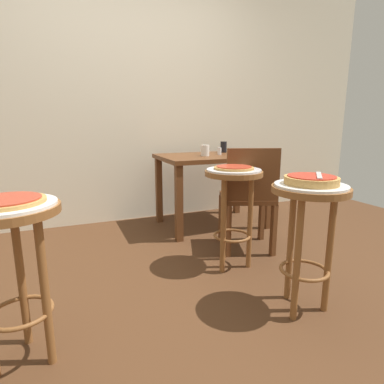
{
  "coord_description": "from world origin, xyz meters",
  "views": [
    {
      "loc": [
        -0.64,
        -1.76,
        1.04
      ],
      "look_at": [
        0.05,
        -0.07,
        0.64
      ],
      "focal_mm": 29.79,
      "sensor_mm": 36.0,
      "label": 1
    }
  ],
  "objects_px": {
    "dining_table": "(212,166)",
    "wooden_chair": "(249,195)",
    "stool_middle": "(13,249)",
    "serving_plate_leftside": "(234,170)",
    "cup_far_edge": "(224,147)",
    "pizza_server_knife": "(319,175)",
    "serving_plate_foreground": "(311,185)",
    "pizza_leftside": "(234,168)",
    "pizza_middle": "(6,201)",
    "condiment_shaker": "(219,151)",
    "pizza_foreground": "(311,180)",
    "serving_plate_middle": "(7,205)",
    "stool_foreground": "(308,220)",
    "stool_leftside": "(233,196)",
    "cup_near_edge": "(205,150)"
  },
  "relations": [
    {
      "from": "cup_far_edge",
      "to": "condiment_shaker",
      "type": "height_order",
      "value": "cup_far_edge"
    },
    {
      "from": "condiment_shaker",
      "to": "serving_plate_foreground",
      "type": "bearing_deg",
      "value": -99.43
    },
    {
      "from": "serving_plate_middle",
      "to": "pizza_foreground",
      "type": "bearing_deg",
      "value": -5.95
    },
    {
      "from": "stool_foreground",
      "to": "dining_table",
      "type": "relative_size",
      "value": 0.68
    },
    {
      "from": "cup_far_edge",
      "to": "pizza_server_knife",
      "type": "distance_m",
      "value": 1.83
    },
    {
      "from": "stool_leftside",
      "to": "cup_near_edge",
      "type": "relative_size",
      "value": 6.81
    },
    {
      "from": "pizza_foreground",
      "to": "serving_plate_middle",
      "type": "height_order",
      "value": "pizza_foreground"
    },
    {
      "from": "stool_middle",
      "to": "condiment_shaker",
      "type": "distance_m",
      "value": 2.19
    },
    {
      "from": "stool_middle",
      "to": "stool_leftside",
      "type": "bearing_deg",
      "value": 20.43
    },
    {
      "from": "serving_plate_foreground",
      "to": "pizza_foreground",
      "type": "relative_size",
      "value": 1.35
    },
    {
      "from": "wooden_chair",
      "to": "pizza_server_knife",
      "type": "relative_size",
      "value": 3.86
    },
    {
      "from": "wooden_chair",
      "to": "pizza_middle",
      "type": "bearing_deg",
      "value": -156.13
    },
    {
      "from": "serving_plate_foreground",
      "to": "serving_plate_leftside",
      "type": "bearing_deg",
      "value": 98.7
    },
    {
      "from": "cup_far_edge",
      "to": "condiment_shaker",
      "type": "distance_m",
      "value": 0.27
    },
    {
      "from": "serving_plate_middle",
      "to": "condiment_shaker",
      "type": "bearing_deg",
      "value": 40.03
    },
    {
      "from": "wooden_chair",
      "to": "serving_plate_middle",
      "type": "bearing_deg",
      "value": -156.13
    },
    {
      "from": "pizza_middle",
      "to": "pizza_leftside",
      "type": "relative_size",
      "value": 1.08
    },
    {
      "from": "pizza_foreground",
      "to": "serving_plate_leftside",
      "type": "distance_m",
      "value": 0.64
    },
    {
      "from": "stool_middle",
      "to": "wooden_chair",
      "type": "height_order",
      "value": "wooden_chair"
    },
    {
      "from": "pizza_leftside",
      "to": "wooden_chair",
      "type": "distance_m",
      "value": 0.43
    },
    {
      "from": "pizza_foreground",
      "to": "dining_table",
      "type": "xyz_separation_m",
      "value": [
        0.19,
        1.56,
        -0.13
      ]
    },
    {
      "from": "stool_foreground",
      "to": "serving_plate_foreground",
      "type": "xyz_separation_m",
      "value": [
        0.0,
        0.0,
        0.19
      ]
    },
    {
      "from": "dining_table",
      "to": "wooden_chair",
      "type": "distance_m",
      "value": 0.73
    },
    {
      "from": "stool_foreground",
      "to": "serving_plate_leftside",
      "type": "distance_m",
      "value": 0.67
    },
    {
      "from": "serving_plate_foreground",
      "to": "pizza_leftside",
      "type": "distance_m",
      "value": 0.64
    },
    {
      "from": "stool_middle",
      "to": "serving_plate_leftside",
      "type": "xyz_separation_m",
      "value": [
        1.31,
        0.49,
        0.19
      ]
    },
    {
      "from": "serving_plate_foreground",
      "to": "cup_near_edge",
      "type": "relative_size",
      "value": 3.6
    },
    {
      "from": "serving_plate_foreground",
      "to": "pizza_middle",
      "type": "height_order",
      "value": "pizza_middle"
    },
    {
      "from": "dining_table",
      "to": "cup_far_edge",
      "type": "distance_m",
      "value": 0.35
    },
    {
      "from": "pizza_leftside",
      "to": "pizza_server_knife",
      "type": "height_order",
      "value": "pizza_server_knife"
    },
    {
      "from": "stool_foreground",
      "to": "serving_plate_foreground",
      "type": "relative_size",
      "value": 1.9
    },
    {
      "from": "stool_middle",
      "to": "pizza_server_knife",
      "type": "xyz_separation_m",
      "value": [
        1.44,
        -0.17,
        0.24
      ]
    },
    {
      "from": "stool_leftside",
      "to": "cup_far_edge",
      "type": "xyz_separation_m",
      "value": [
        0.52,
        1.13,
        0.25
      ]
    },
    {
      "from": "pizza_server_knife",
      "to": "serving_plate_middle",
      "type": "bearing_deg",
      "value": 125.17
    },
    {
      "from": "condiment_shaker",
      "to": "wooden_chair",
      "type": "distance_m",
      "value": 0.77
    },
    {
      "from": "pizza_foreground",
      "to": "serving_plate_middle",
      "type": "bearing_deg",
      "value": 174.05
    },
    {
      "from": "pizza_middle",
      "to": "stool_leftside",
      "type": "bearing_deg",
      "value": 20.43
    },
    {
      "from": "stool_leftside",
      "to": "pizza_server_knife",
      "type": "xyz_separation_m",
      "value": [
        0.13,
        -0.66,
        0.24
      ]
    },
    {
      "from": "dining_table",
      "to": "wooden_chair",
      "type": "height_order",
      "value": "wooden_chair"
    },
    {
      "from": "cup_far_edge",
      "to": "stool_foreground",
      "type": "bearing_deg",
      "value": -103.33
    },
    {
      "from": "condiment_shaker",
      "to": "pizza_server_knife",
      "type": "xyz_separation_m",
      "value": [
        -0.23,
        -1.57,
        0.01
      ]
    },
    {
      "from": "serving_plate_middle",
      "to": "serving_plate_foreground",
      "type": "bearing_deg",
      "value": -5.95
    },
    {
      "from": "stool_leftside",
      "to": "pizza_server_knife",
      "type": "distance_m",
      "value": 0.71
    },
    {
      "from": "stool_leftside",
      "to": "wooden_chair",
      "type": "bearing_deg",
      "value": 38.37
    },
    {
      "from": "cup_near_edge",
      "to": "condiment_shaker",
      "type": "xyz_separation_m",
      "value": [
        0.17,
        0.04,
        -0.02
      ]
    },
    {
      "from": "serving_plate_foreground",
      "to": "pizza_leftside",
      "type": "bearing_deg",
      "value": 98.7
    },
    {
      "from": "stool_foreground",
      "to": "cup_far_edge",
      "type": "bearing_deg",
      "value": 76.67
    },
    {
      "from": "dining_table",
      "to": "wooden_chair",
      "type": "bearing_deg",
      "value": -91.87
    },
    {
      "from": "condiment_shaker",
      "to": "pizza_middle",
      "type": "bearing_deg",
      "value": -139.97
    },
    {
      "from": "serving_plate_foreground",
      "to": "serving_plate_leftside",
      "type": "distance_m",
      "value": 0.64
    }
  ]
}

